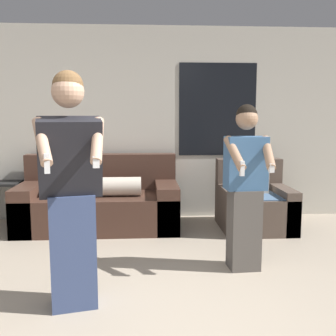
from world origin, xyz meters
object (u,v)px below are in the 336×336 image
(couch, at_px, (99,203))
(person_left, at_px, (71,191))
(side_table, at_px, (4,190))
(armchair, at_px, (254,205))
(person_right, at_px, (245,187))

(couch, relative_size, person_left, 1.14)
(couch, distance_m, side_table, 1.34)
(armchair, distance_m, person_right, 1.52)
(armchair, bearing_deg, person_left, -134.10)
(armchair, distance_m, person_left, 2.91)
(couch, distance_m, person_left, 2.28)
(person_left, bearing_deg, side_table, 118.85)
(person_left, bearing_deg, person_right, 24.56)
(person_left, bearing_deg, couch, 91.20)
(side_table, bearing_deg, armchair, -7.16)
(armchair, xyz_separation_m, person_left, (-1.98, -2.04, 0.61))
(side_table, height_order, person_right, person_right)
(person_right, bearing_deg, side_table, 148.08)
(person_left, distance_m, person_right, 1.65)
(couch, distance_m, person_right, 2.22)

